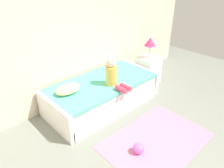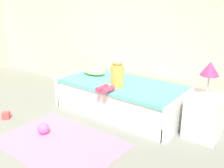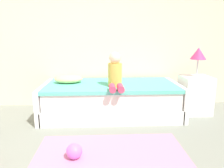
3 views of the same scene
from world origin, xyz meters
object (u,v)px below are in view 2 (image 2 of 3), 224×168
at_px(child_figure, 115,75).
at_px(pillow, 94,71).
at_px(bed, 121,98).
at_px(toy_block, 6,115).
at_px(toy_ball, 43,128).
at_px(nightstand, 204,116).
at_px(table_lamp, 210,70).

xyz_separation_m(child_figure, pillow, (-0.71, 0.33, -0.14)).
bearing_deg(bed, toy_block, -134.28).
xyz_separation_m(pillow, toy_ball, (0.23, -1.36, -0.48)).
distance_m(child_figure, toy_ball, 1.30).
relative_size(child_figure, toy_block, 4.71).
bearing_deg(toy_block, child_figure, 39.28).
bearing_deg(nightstand, toy_ball, -144.40).
bearing_deg(toy_ball, pillow, 99.67).
distance_m(table_lamp, pillow, 2.05).
xyz_separation_m(bed, nightstand, (1.35, 0.01, 0.05)).
relative_size(pillow, toy_block, 4.06).
bearing_deg(child_figure, toy_ball, -114.92).
xyz_separation_m(bed, table_lamp, (1.35, 0.01, 0.69)).
bearing_deg(table_lamp, child_figure, -169.49).
xyz_separation_m(table_lamp, toy_ball, (-1.78, -1.28, -0.86)).
bearing_deg(nightstand, bed, -179.44).
height_order(pillow, toy_block, pillow).
bearing_deg(table_lamp, toy_block, -153.20).
relative_size(bed, child_figure, 4.14).
bearing_deg(toy_ball, table_lamp, 35.60).
xyz_separation_m(nightstand, toy_ball, (-1.78, -1.28, -0.22)).
bearing_deg(table_lamp, pillow, 177.54).
distance_m(pillow, toy_ball, 1.47).
xyz_separation_m(pillow, toy_block, (-0.62, -1.42, -0.51)).
relative_size(bed, toy_ball, 13.01).
xyz_separation_m(bed, pillow, (-0.67, 0.10, 0.32)).
distance_m(child_figure, toy_block, 1.84).
relative_size(nightstand, child_figure, 1.18).
distance_m(bed, table_lamp, 1.52).
bearing_deg(toy_ball, child_figure, 65.08).
height_order(bed, table_lamp, table_lamp).
height_order(nightstand, child_figure, child_figure).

